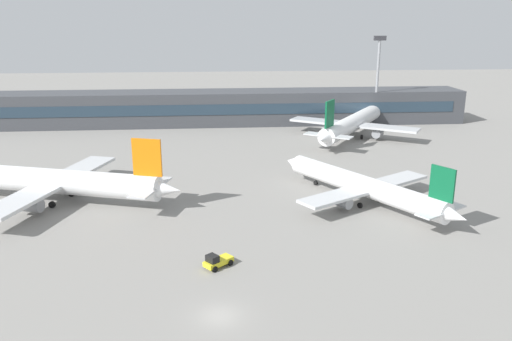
{
  "coord_description": "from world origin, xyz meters",
  "views": [
    {
      "loc": [
        -0.13,
        -44.92,
        28.33
      ],
      "look_at": [
        6.96,
        40.0,
        3.0
      ],
      "focal_mm": 36.24,
      "sensor_mm": 36.0,
      "label": 1
    }
  ],
  "objects_px": {
    "airplane_near": "(361,185)",
    "airplane_mid": "(47,181)",
    "baggage_tug_yellow": "(217,261)",
    "floodlight_tower_west": "(378,74)",
    "airplane_far": "(355,122)"
  },
  "relations": [
    {
      "from": "baggage_tug_yellow",
      "to": "floodlight_tower_west",
      "type": "distance_m",
      "value": 92.54
    },
    {
      "from": "airplane_mid",
      "to": "airplane_near",
      "type": "bearing_deg",
      "value": -5.18
    },
    {
      "from": "baggage_tug_yellow",
      "to": "airplane_mid",
      "type": "bearing_deg",
      "value": 136.51
    },
    {
      "from": "airplane_near",
      "to": "airplane_far",
      "type": "height_order",
      "value": "airplane_far"
    },
    {
      "from": "airplane_near",
      "to": "baggage_tug_yellow",
      "type": "bearing_deg",
      "value": -138.08
    },
    {
      "from": "airplane_near",
      "to": "airplane_far",
      "type": "bearing_deg",
      "value": 76.13
    },
    {
      "from": "airplane_near",
      "to": "floodlight_tower_west",
      "type": "distance_m",
      "value": 64.1
    },
    {
      "from": "airplane_mid",
      "to": "airplane_far",
      "type": "distance_m",
      "value": 74.58
    },
    {
      "from": "airplane_far",
      "to": "floodlight_tower_west",
      "type": "xyz_separation_m",
      "value": [
        9.16,
        12.78,
        10.4
      ]
    },
    {
      "from": "airplane_near",
      "to": "airplane_mid",
      "type": "distance_m",
      "value": 50.03
    },
    {
      "from": "airplane_near",
      "to": "airplane_mid",
      "type": "relative_size",
      "value": 0.75
    },
    {
      "from": "baggage_tug_yellow",
      "to": "airplane_far",
      "type": "bearing_deg",
      "value": 62.83
    },
    {
      "from": "baggage_tug_yellow",
      "to": "airplane_near",
      "type": "bearing_deg",
      "value": 41.92
    },
    {
      "from": "airplane_near",
      "to": "airplane_mid",
      "type": "height_order",
      "value": "airplane_mid"
    },
    {
      "from": "airplane_far",
      "to": "baggage_tug_yellow",
      "type": "distance_m",
      "value": 76.08
    }
  ]
}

